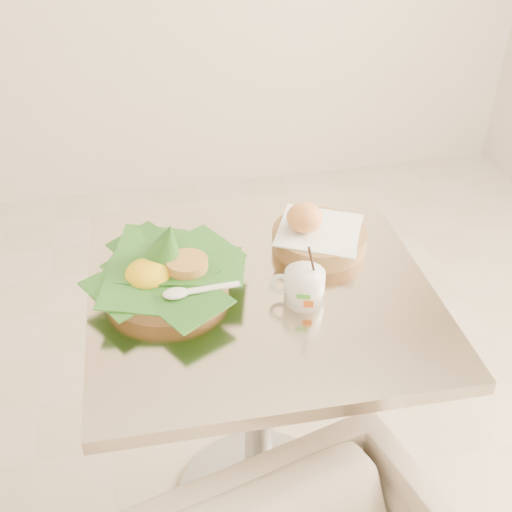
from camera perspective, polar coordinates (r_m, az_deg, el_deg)
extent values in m
plane|color=beige|center=(1.89, -5.20, -20.91)|extent=(3.60, 3.60, 0.00)
cylinder|color=gray|center=(1.88, 0.21, -20.62)|extent=(0.44, 0.44, 0.03)
cylinder|color=gray|center=(1.59, 0.24, -13.31)|extent=(0.07, 0.07, 0.69)
cube|color=beige|center=(1.34, 0.28, -2.98)|extent=(0.71, 0.71, 0.03)
cylinder|color=#9D7C43|center=(1.33, -7.98, -1.97)|extent=(0.25, 0.25, 0.04)
cone|color=#185418|center=(1.29, -8.03, 1.02)|extent=(0.16, 0.15, 0.13)
ellipsoid|color=yellow|center=(1.30, -9.53, -1.60)|extent=(0.09, 0.09, 0.05)
cylinder|color=#CC9347|center=(1.30, -6.14, -0.74)|extent=(0.08, 0.08, 0.02)
cylinder|color=#9D7C43|center=(1.44, 5.63, 1.57)|extent=(0.21, 0.21, 0.04)
cube|color=white|center=(1.43, 5.68, 2.31)|extent=(0.24, 0.24, 0.01)
ellipsoid|color=#D26630|center=(1.40, 4.34, 3.43)|extent=(0.08, 0.08, 0.06)
cylinder|color=white|center=(1.27, 4.32, -2.73)|extent=(0.08, 0.08, 0.07)
torus|color=white|center=(1.27, 2.29, -2.54)|extent=(0.05, 0.03, 0.05)
cylinder|color=#492C15|center=(1.25, 4.38, -1.62)|extent=(0.07, 0.07, 0.01)
cylinder|color=black|center=(1.24, 5.05, -0.74)|extent=(0.03, 0.03, 0.10)
cube|color=green|center=(1.24, 4.23, -3.64)|extent=(0.03, 0.01, 0.01)
cube|color=orange|center=(1.25, 4.69, -4.29)|extent=(0.02, 0.01, 0.02)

